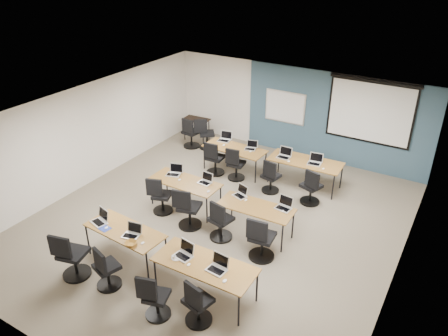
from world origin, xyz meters
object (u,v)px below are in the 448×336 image
Objects in this scene: laptop_4 at (174,172)px; task_chair_8 at (214,161)px; task_chair_5 at (188,211)px; laptop_2 at (184,253)px; task_chair_2 at (154,300)px; utility_table at (196,122)px; laptop_6 at (241,193)px; task_chair_7 at (261,242)px; task_chair_9 at (235,166)px; task_chair_4 at (160,198)px; training_table_mid_left at (185,183)px; laptop_11 at (315,161)px; spare_chair_b at (190,135)px; task_chair_1 at (106,271)px; training_table_mid_right at (256,209)px; task_chair_11 at (311,190)px; training_table_back_right at (305,162)px; projector_screen at (371,108)px; laptop_3 at (218,266)px; laptop_1 at (132,233)px; spare_chair_a at (205,136)px; laptop_9 at (251,147)px; laptop_10 at (284,155)px; whiteboard at (285,107)px; training_table_front_right at (205,266)px; training_table_front_left at (125,232)px; task_chair_3 at (197,306)px; laptop_7 at (284,205)px; laptop_0 at (101,219)px; laptop_5 at (206,180)px; training_table_back_left at (235,149)px; task_chair_10 at (270,179)px; laptop_8 at (225,138)px.

task_chair_8 is at bearing 67.94° from laptop_4.
laptop_2 is at bearing -70.88° from task_chair_5.
task_chair_2 reaches higher than utility_table.
task_chair_5 reaches higher than laptop_6.
task_chair_9 is (-2.14, 2.71, -0.03)m from task_chair_7.
task_chair_2 is at bearing -73.02° from task_chair_4.
training_table_mid_left is 5.05× the size of laptop_11.
task_chair_8 is 0.99× the size of spare_chair_b.
spare_chair_b reaches higher than task_chair_1.
spare_chair_b reaches higher than training_table_mid_right.
laptop_4 is 3.43m from task_chair_11.
task_chair_7 is (0.38, -3.38, -0.26)m from training_table_back_right.
laptop_2 is 0.40× the size of utility_table.
projector_screen is at bearing 53.45° from training_table_mid_left.
task_chair_1 is at bearing -152.43° from laptop_3.
spare_chair_a is at bearing 98.31° from laptop_1.
task_chair_1 is 1.00× the size of task_chair_9.
laptop_4 is 1.11× the size of laptop_9.
laptop_9 is at bearing 78.04° from laptop_1.
laptop_10 is (1.90, 2.98, 0.40)m from task_chair_4.
laptop_11 is (2.02, 0.65, 0.40)m from task_chair_9.
task_chair_5 reaches higher than training_table_mid_left.
task_chair_2 is (0.92, -7.48, -1.06)m from whiteboard.
training_table_front_right is 4.85m from training_table_back_right.
training_table_front_left is 2.34m from task_chair_3.
laptop_7 is (1.06, 0.03, 0.00)m from laptop_6.
laptop_0 is 1.13× the size of laptop_5.
training_table_back_left is at bearing 115.17° from task_chair_9.
task_chair_10 is 1.26m from laptop_11.
task_chair_7 is (2.86, -0.33, 0.03)m from task_chair_4.
task_chair_2 is 3.51m from laptop_7.
spare_chair_a is (-3.12, 5.49, -0.38)m from laptop_2.
task_chair_1 is at bearing -139.15° from task_chair_7.
projector_screen is 1.40× the size of training_table_front_left.
spare_chair_a is at bearing 137.78° from task_chair_9.
laptop_0 is 4.90m from laptop_8.
training_table_mid_left is 3.30m from laptop_3.
laptop_0 is 0.36× the size of task_chair_9.
laptop_8 is at bearing -66.55° from spare_chair_a.
task_chair_5 is 3.16m from task_chair_11.
training_table_mid_right is 1.68× the size of task_chair_8.
training_table_back_left is 1.45m from laptop_10.
projector_screen reaches higher than task_chair_10.
laptop_3 reaches higher than task_chair_2.
projector_screen is 5.03m from spare_chair_a.
whiteboard is 4.11× the size of laptop_6.
training_table_front_left is 5.57× the size of laptop_9.
laptop_0 is (-0.50, -2.30, 0.11)m from training_table_mid_left.
task_chair_9 is at bearing -152.77° from laptop_10.
task_chair_2 is at bearing -116.20° from task_chair_7.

